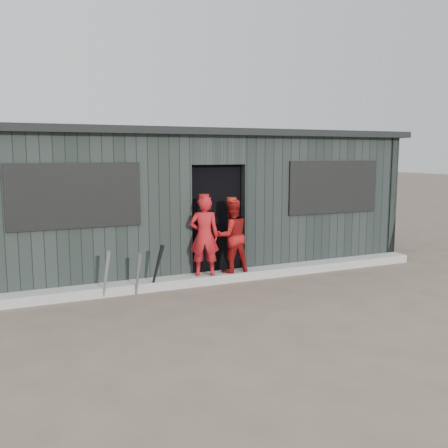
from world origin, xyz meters
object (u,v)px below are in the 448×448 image
bat_mid (138,274)px  player_grey_back (238,240)px  bat_left (106,275)px  dugout (189,199)px  player_red_left (204,236)px  player_red_right (231,236)px  bat_right (157,268)px

bat_mid → player_grey_back: (2.12, 0.79, 0.26)m
bat_left → dugout: bearing=43.1°
player_red_left → dugout: (0.37, 1.73, 0.46)m
dugout → player_red_left: bearing=-102.2°
bat_mid → player_red_left: (1.20, 0.21, 0.48)m
player_red_left → player_grey_back: player_red_left is taller
bat_left → bat_mid: bearing=-1.2°
bat_left → player_red_right: (2.21, 0.24, 0.41)m
bat_mid → bat_right: 0.32m
bat_right → dugout: bearing=56.7°
bat_right → player_red_right: size_ratio=0.64×
player_grey_back → bat_left: bearing=33.9°
dugout → bat_right: bearing=-123.3°
bat_left → bat_right: bearing=1.0°
bat_left → player_grey_back: player_grey_back is taller
bat_left → bat_right: size_ratio=0.93×
player_red_left → dugout: size_ratio=0.16×
player_red_right → bat_right: bearing=8.1°
player_grey_back → bat_mid: bearing=37.6°
dugout → bat_left: bearing=-136.9°
player_red_left → player_red_right: size_ratio=1.06×
bat_left → bat_mid: 0.49m
bat_mid → player_red_left: bearing=9.8°
player_red_right → dugout: dugout is taller
player_red_left → bat_left: bearing=26.7°
player_red_right → player_grey_back: size_ratio=1.06×
bat_right → player_red_right: player_red_right is taller
dugout → bat_mid: bearing=-129.0°
bat_left → bat_mid: (0.49, -0.01, -0.04)m
player_red_left → player_grey_back: bearing=-127.6°
bat_left → bat_right: 0.80m
player_red_left → dugout: bearing=-82.2°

